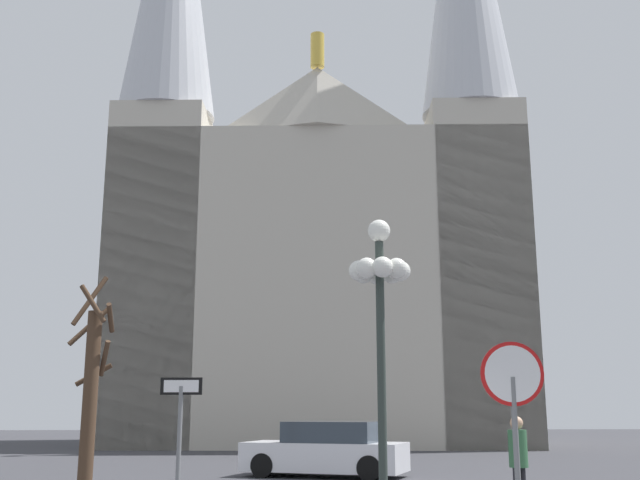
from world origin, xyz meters
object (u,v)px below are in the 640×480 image
at_px(bare_tree, 91,391).
at_px(parked_car_near_white, 327,451).
at_px(street_lamp, 380,296).
at_px(pedestrian_walking, 518,456).
at_px(one_way_arrow_sign, 179,434).
at_px(stop_sign, 514,399).
at_px(cathedral, 319,242).

xyz_separation_m(bare_tree, parked_car_near_white, (5.24, 5.07, -1.47)).
xyz_separation_m(street_lamp, pedestrian_walking, (2.23, -0.71, -2.85)).
bearing_deg(parked_car_near_white, one_way_arrow_sign, -106.20).
height_order(stop_sign, bare_tree, bare_tree).
height_order(cathedral, pedestrian_walking, cathedral).
xyz_separation_m(cathedral, street_lamp, (-0.28, -25.75, -6.69)).
bearing_deg(bare_tree, stop_sign, -38.93).
height_order(bare_tree, pedestrian_walking, bare_tree).
distance_m(street_lamp, parked_car_near_white, 8.09).
bearing_deg(pedestrian_walking, street_lamp, 162.29).
relative_size(parked_car_near_white, pedestrian_walking, 2.81).
xyz_separation_m(cathedral, one_way_arrow_sign, (-3.61, -27.99, -9.11)).
height_order(stop_sign, parked_car_near_white, stop_sign).
xyz_separation_m(stop_sign, bare_tree, (-7.12, 5.75, 0.22)).
bearing_deg(parked_car_near_white, bare_tree, -135.97).
bearing_deg(one_way_arrow_sign, pedestrian_walking, 15.44).
xyz_separation_m(one_way_arrow_sign, street_lamp, (3.33, 2.25, 2.42)).
relative_size(cathedral, street_lamp, 6.64).
xyz_separation_m(parked_car_near_white, pedestrian_walking, (2.75, -8.13, 0.33)).
xyz_separation_m(cathedral, parked_car_near_white, (-0.80, -18.33, -9.86)).
relative_size(cathedral, stop_sign, 12.96).
distance_m(cathedral, stop_sign, 30.41).
bearing_deg(one_way_arrow_sign, cathedral, 82.64).
relative_size(stop_sign, one_way_arrow_sign, 1.20).
distance_m(one_way_arrow_sign, bare_tree, 5.25).
bearing_deg(cathedral, pedestrian_walking, -85.79).
height_order(stop_sign, street_lamp, street_lamp).
xyz_separation_m(stop_sign, street_lamp, (-1.36, 3.40, 1.93)).
height_order(one_way_arrow_sign, parked_car_near_white, one_way_arrow_sign).
xyz_separation_m(street_lamp, parked_car_near_white, (-0.52, 7.42, -3.17)).
bearing_deg(parked_car_near_white, stop_sign, -80.13).
bearing_deg(parked_car_near_white, pedestrian_walking, -71.31).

